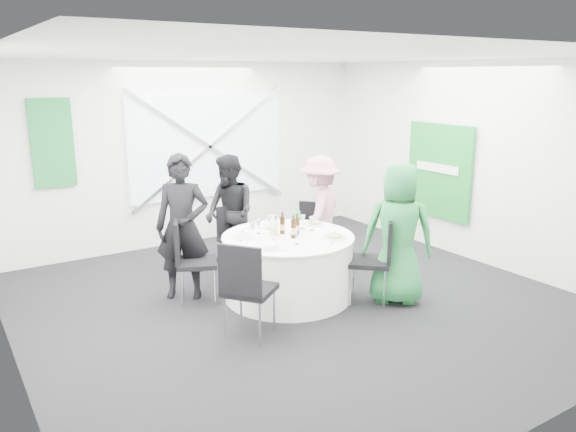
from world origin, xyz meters
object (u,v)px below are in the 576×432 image
banquet_table (288,266)px  chair_front_right (378,253)px  chair_back (234,233)px  chair_front_left (246,283)px  clear_water_bottle (273,230)px  green_water_bottle (297,221)px  chair_back_right (311,229)px  person_man_back (230,213)px  chair_back_left (189,255)px  person_woman_green (398,234)px  person_man_back_left (182,227)px  person_woman_pink (320,213)px

banquet_table → chair_front_right: (0.77, -0.71, 0.22)m
chair_back → chair_front_left: (-0.88, -1.95, 0.09)m
clear_water_bottle → green_water_bottle: bearing=18.4°
chair_back_right → clear_water_bottle: 1.41m
person_man_back → clear_water_bottle: (-0.11, -1.30, 0.08)m
banquet_table → chair_back_left: 1.18m
chair_back_right → person_woman_green: (0.10, -1.61, 0.31)m
person_man_back_left → person_man_back: bearing=66.2°
green_water_bottle → clear_water_bottle: size_ratio=1.10×
person_man_back_left → person_man_back: (0.93, 0.60, -0.08)m
banquet_table → clear_water_bottle: clear_water_bottle is taller
chair_front_right → clear_water_bottle: 1.23m
chair_back_right → chair_front_right: (-0.12, -1.51, 0.09)m
banquet_table → green_water_bottle: size_ratio=5.08×
chair_back → chair_back_right: chair_back_right is taller
clear_water_bottle → chair_front_left: bearing=-136.9°
person_woman_pink → clear_water_bottle: person_woman_pink is taller
banquet_table → person_woman_pink: (0.94, 0.66, 0.40)m
chair_back → person_man_back_left: (-0.95, -0.54, 0.35)m
person_man_back_left → person_woman_pink: (1.97, -0.02, -0.09)m
person_man_back_left → person_woman_green: 2.51m
person_woman_green → clear_water_bottle: (-1.20, 0.79, 0.04)m
banquet_table → chair_back: bearing=94.2°
person_man_back_left → person_woman_green: person_man_back_left is taller
chair_back_right → green_water_bottle: 1.03m
person_man_back → clear_water_bottle: 1.31m
chair_back_right → person_man_back_left: (-1.92, -0.11, 0.35)m
chair_front_left → clear_water_bottle: (0.76, 0.71, 0.26)m
banquet_table → chair_back_left: bearing=155.7°
chair_back_right → person_woman_pink: size_ratio=0.57×
person_woman_pink → green_water_bottle: size_ratio=5.06×
chair_back_left → chair_front_right: chair_front_right is taller
chair_back → chair_back_left: bearing=-146.6°
chair_back_left → person_woman_green: 2.42m
chair_back → green_water_bottle: 1.20m
chair_back_right → chair_front_right: bearing=-46.2°
chair_back → person_woman_pink: person_woman_pink is taller
chair_front_right → chair_back_left: bearing=-80.3°
chair_front_left → person_woman_pink: person_woman_pink is taller
green_water_bottle → clear_water_bottle: bearing=-161.6°
person_man_back → clear_water_bottle: size_ratio=5.65×
person_man_back → person_woman_green: 2.36m
banquet_table → person_man_back_left: size_ratio=0.90×
chair_front_right → green_water_bottle: (-0.57, 0.83, 0.28)m
person_woman_green → person_man_back_left: bearing=3.0°
chair_front_right → person_man_back_left: bearing=-84.9°
chair_back_right → person_woman_green: size_ratio=0.53×
chair_front_right → person_man_back: (-0.88, 1.99, 0.18)m
chair_front_right → chair_front_left: bearing=-46.6°
green_water_bottle → clear_water_bottle: 0.44m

